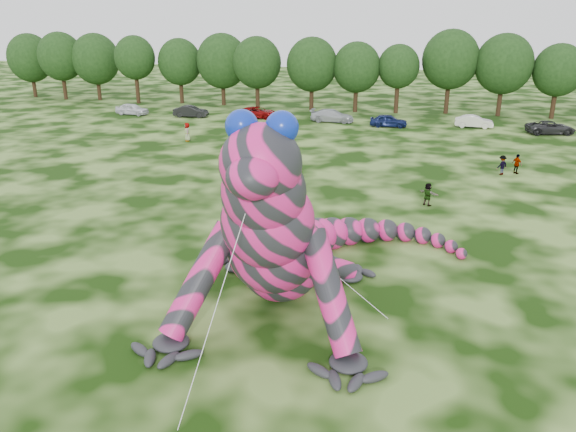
# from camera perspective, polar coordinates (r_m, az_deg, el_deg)

# --- Properties ---
(ground) EXTENTS (240.00, 240.00, 0.00)m
(ground) POSITION_cam_1_polar(r_m,az_deg,el_deg) (21.82, -2.08, -14.03)
(ground) COLOR #16330A
(ground) RESTS_ON ground
(inflatable_gecko) EXTENTS (16.14, 18.87, 9.08)m
(inflatable_gecko) POSITION_cam_1_polar(r_m,az_deg,el_deg) (24.85, -0.16, 1.99)
(inflatable_gecko) COLOR #E4207E
(inflatable_gecko) RESTS_ON ground
(tree_0) EXTENTS (6.91, 6.22, 9.51)m
(tree_0) POSITION_cam_1_polar(r_m,az_deg,el_deg) (97.40, -24.64, 13.73)
(tree_0) COLOR black
(tree_0) RESTS_ON ground
(tree_1) EXTENTS (6.74, 6.07, 9.81)m
(tree_1) POSITION_cam_1_polar(r_m,az_deg,el_deg) (92.75, -22.00, 13.95)
(tree_1) COLOR black
(tree_1) RESTS_ON ground
(tree_2) EXTENTS (7.04, 6.34, 9.64)m
(tree_2) POSITION_cam_1_polar(r_m,az_deg,el_deg) (90.39, -18.88, 14.14)
(tree_2) COLOR black
(tree_2) RESTS_ON ground
(tree_3) EXTENTS (5.81, 5.23, 9.44)m
(tree_3) POSITION_cam_1_polar(r_m,az_deg,el_deg) (85.24, -15.21, 14.15)
(tree_3) COLOR black
(tree_3) RESTS_ON ground
(tree_4) EXTENTS (6.22, 5.60, 9.06)m
(tree_4) POSITION_cam_1_polar(r_m,az_deg,el_deg) (84.01, -10.90, 14.27)
(tree_4) COLOR black
(tree_4) RESTS_ON ground
(tree_5) EXTENTS (7.16, 6.44, 9.80)m
(tree_5) POSITION_cam_1_polar(r_m,az_deg,el_deg) (81.24, -6.67, 14.56)
(tree_5) COLOR black
(tree_5) RESTS_ON ground
(tree_6) EXTENTS (6.52, 5.86, 9.49)m
(tree_6) POSITION_cam_1_polar(r_m,az_deg,el_deg) (77.82, -3.16, 14.32)
(tree_6) COLOR black
(tree_6) RESTS_ON ground
(tree_7) EXTENTS (6.68, 6.01, 9.48)m
(tree_7) POSITION_cam_1_polar(r_m,az_deg,el_deg) (76.10, 2.43, 14.21)
(tree_7) COLOR black
(tree_7) RESTS_ON ground
(tree_8) EXTENTS (6.14, 5.53, 8.94)m
(tree_8) POSITION_cam_1_polar(r_m,az_deg,el_deg) (75.35, 6.96, 13.82)
(tree_8) COLOR black
(tree_8) RESTS_ON ground
(tree_9) EXTENTS (5.27, 4.74, 8.68)m
(tree_9) POSITION_cam_1_polar(r_m,az_deg,el_deg) (75.25, 11.09, 13.50)
(tree_9) COLOR black
(tree_9) RESTS_ON ground
(tree_10) EXTENTS (7.09, 6.38, 10.50)m
(tree_10) POSITION_cam_1_polar(r_m,az_deg,el_deg) (76.32, 16.08, 13.89)
(tree_10) COLOR black
(tree_10) RESTS_ON ground
(tree_11) EXTENTS (7.01, 6.31, 10.07)m
(tree_11) POSITION_cam_1_polar(r_m,az_deg,el_deg) (76.41, 20.98, 13.21)
(tree_11) COLOR black
(tree_11) RESTS_ON ground
(tree_12) EXTENTS (5.99, 5.39, 8.97)m
(tree_12) POSITION_cam_1_polar(r_m,az_deg,el_deg) (76.98, 25.65, 12.22)
(tree_12) COLOR black
(tree_12) RESTS_ON ground
(car_0) EXTENTS (4.40, 2.09, 1.45)m
(car_0) POSITION_cam_1_polar(r_m,az_deg,el_deg) (75.70, -15.56, 10.42)
(car_0) COLOR silver
(car_0) RESTS_ON ground
(car_1) EXTENTS (4.42, 1.94, 1.41)m
(car_1) POSITION_cam_1_polar(r_m,az_deg,el_deg) (72.32, -9.84, 10.42)
(car_1) COLOR black
(car_1) RESTS_ON ground
(car_2) EXTENTS (5.05, 2.54, 1.37)m
(car_2) POSITION_cam_1_polar(r_m,az_deg,el_deg) (70.77, -3.09, 10.46)
(car_2) COLOR maroon
(car_2) RESTS_ON ground
(car_3) EXTENTS (5.14, 2.10, 1.49)m
(car_3) POSITION_cam_1_polar(r_m,az_deg,el_deg) (68.16, 4.50, 10.12)
(car_3) COLOR #ADB1B7
(car_3) RESTS_ON ground
(car_4) EXTENTS (4.31, 1.96, 1.44)m
(car_4) POSITION_cam_1_polar(r_m,az_deg,el_deg) (65.90, 10.18, 9.52)
(car_4) COLOR #0F1A49
(car_4) RESTS_ON ground
(car_5) EXTENTS (4.27, 1.68, 1.38)m
(car_5) POSITION_cam_1_polar(r_m,az_deg,el_deg) (67.84, 18.38, 9.10)
(car_5) COLOR silver
(car_5) RESTS_ON ground
(car_6) EXTENTS (5.40, 3.29, 1.40)m
(car_6) POSITION_cam_1_polar(r_m,az_deg,el_deg) (67.10, 25.12, 8.14)
(car_6) COLOR #272629
(car_6) RESTS_ON ground
(spectator_3) EXTENTS (0.92, 0.97, 1.62)m
(spectator_3) POSITION_cam_1_polar(r_m,az_deg,el_deg) (48.86, 22.24, 4.91)
(spectator_3) COLOR gray
(spectator_3) RESTS_ON ground
(spectator_2) EXTENTS (1.15, 1.13, 1.59)m
(spectator_2) POSITION_cam_1_polar(r_m,az_deg,el_deg) (48.12, 20.92, 4.85)
(spectator_2) COLOR gray
(spectator_2) RESTS_ON ground
(spectator_4) EXTENTS (0.95, 1.08, 1.85)m
(spectator_4) POSITION_cam_1_polar(r_m,az_deg,el_deg) (58.30, -10.19, 8.40)
(spectator_4) COLOR gray
(spectator_4) RESTS_ON ground
(spectator_1) EXTENTS (0.77, 0.94, 1.81)m
(spectator_1) POSITION_cam_1_polar(r_m,az_deg,el_deg) (44.69, -1.70, 5.23)
(spectator_1) COLOR gray
(spectator_1) RESTS_ON ground
(spectator_0) EXTENTS (0.71, 0.53, 1.79)m
(spectator_0) POSITION_cam_1_polar(r_m,az_deg,el_deg) (41.06, -2.16, 3.89)
(spectator_0) COLOR gray
(spectator_0) RESTS_ON ground
(spectator_5) EXTENTS (1.46, 1.18, 1.56)m
(spectator_5) POSITION_cam_1_polar(r_m,az_deg,el_deg) (38.76, 14.01, 2.16)
(spectator_5) COLOR gray
(spectator_5) RESTS_ON ground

